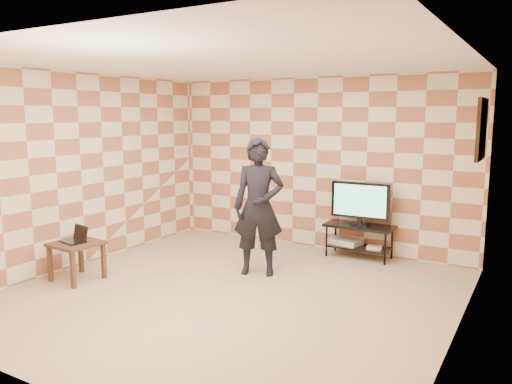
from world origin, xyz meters
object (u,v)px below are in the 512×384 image
(person, at_px, (259,207))
(side_table, at_px, (76,249))
(tv_stand, at_px, (359,234))
(tv, at_px, (360,201))

(person, bearing_deg, side_table, -164.69)
(tv_stand, xyz_separation_m, tv, (-0.00, -0.00, 0.49))
(side_table, xyz_separation_m, person, (1.90, 1.41, 0.50))
(tv, bearing_deg, person, -122.84)
(person, bearing_deg, tv_stand, 35.97)
(tv_stand, distance_m, side_table, 3.98)
(tv_stand, relative_size, side_table, 1.71)
(tv, bearing_deg, tv_stand, 88.81)
(person, bearing_deg, tv, 35.91)
(tv, distance_m, person, 1.69)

